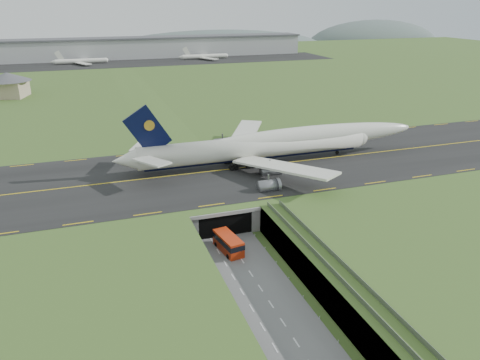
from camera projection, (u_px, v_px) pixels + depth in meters
name	position (u px, v px, depth m)	size (l,w,h in m)	color
ground	(237.00, 254.00, 95.18)	(900.00, 900.00, 0.00)	#3D5823
airfield_deck	(237.00, 241.00, 94.10)	(800.00, 800.00, 6.00)	gray
trench_road	(250.00, 273.00, 88.52)	(12.00, 75.00, 0.20)	slate
taxiway	(197.00, 173.00, 122.12)	(800.00, 44.00, 0.18)	black
tunnel_portal	(215.00, 207.00, 108.73)	(17.00, 22.30, 6.00)	gray
guideway	(334.00, 270.00, 79.69)	(3.00, 53.00, 7.05)	#A8A8A3
jumbo_jet	(276.00, 144.00, 129.11)	(88.01, 57.85, 19.13)	silver
shuttle_tram	(228.00, 243.00, 95.59)	(4.53, 8.89, 3.44)	#BA2B0C
service_building	(8.00, 83.00, 215.03)	(25.47, 25.47, 11.34)	tan
cargo_terminal	(112.00, 48.00, 354.48)	(320.00, 67.00, 15.60)	#B2B2B2
distant_hills	(167.00, 52.00, 495.65)	(700.00, 91.00, 60.00)	#52635F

